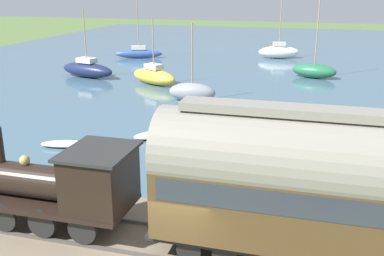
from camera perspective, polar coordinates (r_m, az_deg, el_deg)
harbor_water at (r=55.91m, az=11.66°, el=8.75°), size 80.00×80.00×0.01m
rail_embankment at (r=14.98m, az=-1.58°, el=-15.29°), size 5.72×56.00×0.52m
steam_locomotive at (r=15.49m, az=-15.40°, el=-6.67°), size 2.42×5.87×3.31m
passenger_coach at (r=13.10m, az=13.68°, el=-6.59°), size 2.59×8.69×4.72m
sailboat_blue at (r=54.69m, az=-6.77°, el=9.42°), size 2.61×5.68×6.89m
sailboat_gray at (r=33.66m, az=0.02°, el=4.60°), size 1.50×3.58×5.77m
sailboat_yellow at (r=39.77m, az=-4.86°, el=6.60°), size 3.71×5.20×5.70m
sailboat_navy at (r=43.91m, az=-13.16°, el=7.28°), size 3.25×6.19×6.28m
sailboat_green at (r=44.01m, az=15.24°, el=7.06°), size 2.78×4.46×8.96m
sailboat_white at (r=55.21m, az=10.97°, el=9.51°), size 2.63×5.03×7.44m
rowboat_far_out at (r=21.05m, az=3.13°, el=-4.95°), size 1.50×2.12×0.50m
rowboat_near_shore at (r=25.69m, az=-4.67°, el=-0.87°), size 2.41×2.68×0.38m
rowboat_mid_harbor at (r=25.21m, az=-15.85°, el=-1.95°), size 1.53×2.74×0.32m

